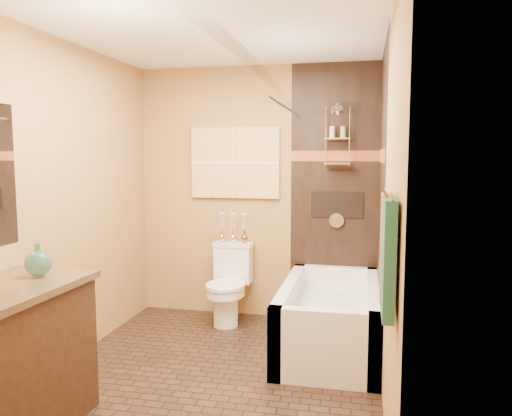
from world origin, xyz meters
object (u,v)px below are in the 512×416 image
(sunset_painting, at_px, (235,163))
(toilet, at_px, (229,284))
(bathtub, at_px, (330,323))
(vanity, at_px, (5,363))

(sunset_painting, bearing_deg, toilet, -90.00)
(sunset_painting, xyz_separation_m, toilet, (0.00, -0.26, -1.17))
(bathtub, distance_m, toilet, 1.13)
(bathtub, bearing_deg, sunset_painting, 144.44)
(bathtub, height_order, toilet, toilet)
(bathtub, xyz_separation_m, toilet, (-1.01, 0.47, 0.16))
(toilet, xyz_separation_m, vanity, (-0.71, -2.22, 0.06))
(sunset_painting, bearing_deg, vanity, -106.02)
(bathtub, xyz_separation_m, vanity, (-1.72, -1.75, 0.23))
(sunset_painting, distance_m, toilet, 1.19)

